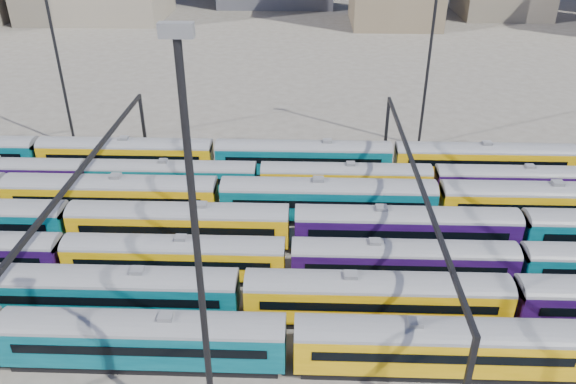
{
  "coord_description": "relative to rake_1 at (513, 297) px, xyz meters",
  "views": [
    {
      "loc": [
        0.14,
        -44.1,
        30.37
      ],
      "look_at": [
        -1.56,
        5.34,
        3.0
      ],
      "focal_mm": 35.0,
      "sensor_mm": 36.0,
      "label": 1
    }
  ],
  "objects": [
    {
      "name": "mast_2",
      "position": [
        -21.18,
        -12.0,
        11.29
      ],
      "size": [
        1.4,
        0.5,
        25.6
      ],
      "color": "black",
      "rests_on": "ground"
    },
    {
      "name": "rake_1",
      "position": [
        0.0,
        0.0,
        0.0
      ],
      "size": [
        124.25,
        3.03,
        5.1
      ],
      "color": "black",
      "rests_on": "ground"
    },
    {
      "name": "ground",
      "position": [
        -16.18,
        10.0,
        -2.68
      ],
      "size": [
        500.0,
        500.0,
        0.0
      ],
      "primitive_type": "plane",
      "color": "#47433C",
      "rests_on": "ground"
    },
    {
      "name": "mast_1",
      "position": [
        -46.18,
        32.0,
        11.29
      ],
      "size": [
        1.4,
        0.5,
        25.6
      ],
      "color": "black",
      "rests_on": "ground"
    },
    {
      "name": "rake_4",
      "position": [
        -13.72,
        15.0,
        0.15
      ],
      "size": [
        153.16,
        3.2,
        5.39
      ],
      "color": "black",
      "rests_on": "ground"
    },
    {
      "name": "gantry_1",
      "position": [
        -36.18,
        10.0,
        4.11
      ],
      "size": [
        0.35,
        40.35,
        8.03
      ],
      "color": "black",
      "rests_on": "ground"
    },
    {
      "name": "rake_6",
      "position": [
        -16.29,
        25.0,
        -0.0
      ],
      "size": [
        103.4,
        3.03,
        5.1
      ],
      "color": "black",
      "rests_on": "ground"
    },
    {
      "name": "mast_3",
      "position": [
        -1.18,
        34.0,
        11.29
      ],
      "size": [
        1.4,
        0.5,
        25.6
      ],
      "color": "black",
      "rests_on": "ground"
    },
    {
      "name": "rake_2",
      "position": [
        -36.84,
        5.0,
        -0.18
      ],
      "size": [
        116.27,
        2.84,
        4.77
      ],
      "color": "black",
      "rests_on": "ground"
    },
    {
      "name": "gantry_2",
      "position": [
        -6.18,
        10.0,
        4.11
      ],
      "size": [
        0.35,
        40.35,
        8.03
      ],
      "color": "black",
      "rests_on": "ground"
    },
    {
      "name": "rake_5",
      "position": [
        -30.56,
        20.0,
        -0.25
      ],
      "size": [
        93.94,
        2.75,
        4.62
      ],
      "color": "black",
      "rests_on": "ground"
    },
    {
      "name": "rake_3",
      "position": [
        -6.67,
        10.0,
        0.03
      ],
      "size": [
        146.7,
        3.06,
        5.16
      ],
      "color": "black",
      "rests_on": "ground"
    }
  ]
}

